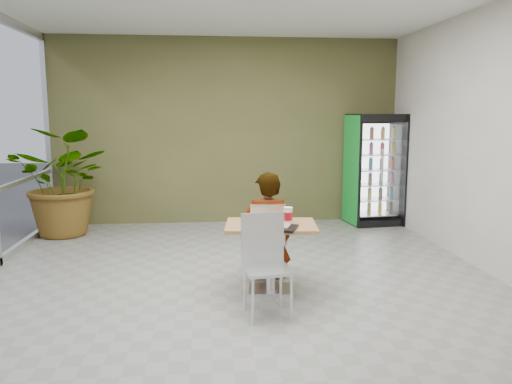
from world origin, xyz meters
TOP-DOWN VIEW (x-y plane):
  - ground at (0.00, 0.00)m, footprint 7.00×7.00m
  - room_envelope at (0.00, 0.00)m, footprint 6.00×7.00m
  - dining_table at (0.32, -0.09)m, footprint 1.01×0.76m
  - chair_far at (0.33, 0.35)m, footprint 0.41×0.42m
  - chair_near at (0.19, -0.63)m, footprint 0.48×0.48m
  - seated_woman at (0.34, 0.39)m, footprint 0.59×0.39m
  - pizza_plate at (0.22, -0.00)m, footprint 0.31×0.23m
  - soda_cup at (0.51, -0.07)m, footprint 0.10×0.10m
  - napkin_stack at (0.08, -0.27)m, footprint 0.19×0.19m
  - cafeteria_tray at (0.33, -0.32)m, footprint 0.51×0.45m
  - beverage_fridge at (2.54, 3.11)m, footprint 0.94×0.76m
  - potted_plant at (-2.55, 2.77)m, footprint 1.79×1.64m

SIDE VIEW (x-z plane):
  - ground at x=0.00m, z-range 0.00..0.00m
  - seated_woman at x=0.34m, z-range -0.30..1.25m
  - chair_far at x=0.33m, z-range 0.08..0.97m
  - dining_table at x=0.32m, z-range 0.16..0.91m
  - chair_near at x=0.19m, z-range 0.08..1.04m
  - napkin_stack at x=0.08m, z-range 0.75..0.77m
  - cafeteria_tray at x=0.33m, z-range 0.75..0.77m
  - pizza_plate at x=0.22m, z-range 0.75..0.78m
  - soda_cup at x=0.51m, z-range 0.75..0.92m
  - potted_plant at x=-2.55m, z-range 0.00..1.70m
  - beverage_fridge at x=2.54m, z-range 0.00..1.90m
  - room_envelope at x=0.00m, z-range 0.00..3.20m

